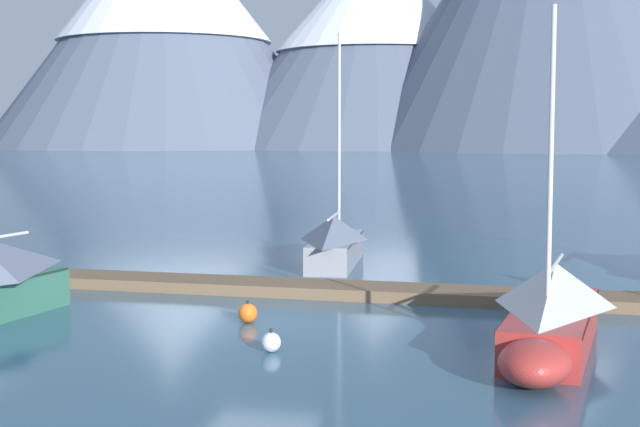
{
  "coord_description": "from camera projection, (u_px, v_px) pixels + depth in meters",
  "views": [
    {
      "loc": [
        6.21,
        -20.08,
        4.47
      ],
      "look_at": [
        0.0,
        6.0,
        2.0
      ],
      "focal_mm": 52.45,
      "sensor_mm": 36.0,
      "label": 1
    }
  ],
  "objects": [
    {
      "name": "mountain_central_massif",
      "position": [
        374.0,
        37.0,
        211.6
      ],
      "size": [
        78.91,
        78.91,
        46.64
      ],
      "color": "slate",
      "rests_on": "ground"
    },
    {
      "name": "dock",
      "position": [
        303.0,
        289.0,
        25.16
      ],
      "size": [
        29.9,
        2.07,
        0.3
      ],
      "color": "brown",
      "rests_on": "ground"
    },
    {
      "name": "sailboat_mid_dock_port",
      "position": [
        337.0,
        240.0,
        30.78
      ],
      "size": [
        1.97,
        6.75,
        7.59
      ],
      "color": "#93939E",
      "rests_on": "ground"
    },
    {
      "name": "sailboat_mid_dock_starboard",
      "position": [
        552.0,
        311.0,
        18.68
      ],
      "size": [
        2.18,
        6.59,
        6.75
      ],
      "color": "#B2332D",
      "rests_on": "ground"
    },
    {
      "name": "mountain_west_summit",
      "position": [
        165.0,
        17.0,
        215.38
      ],
      "size": [
        82.89,
        82.89,
        55.73
      ],
      "color": "slate",
      "rests_on": "ground"
    },
    {
      "name": "mooring_buoy_inner_mooring",
      "position": [
        248.0,
        313.0,
        21.43
      ],
      "size": [
        0.44,
        0.44,
        0.52
      ],
      "color": "orange",
      "rests_on": "ground"
    },
    {
      "name": "mooring_buoy_channel_marker",
      "position": [
        271.0,
        342.0,
        18.64
      ],
      "size": [
        0.4,
        0.4,
        0.48
      ],
      "color": "white",
      "rests_on": "ground"
    },
    {
      "name": "ground_plane",
      "position": [
        259.0,
        324.0,
        21.3
      ],
      "size": [
        700.0,
        700.0,
        0.0
      ],
      "primitive_type": "plane",
      "color": "#335B75"
    }
  ]
}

